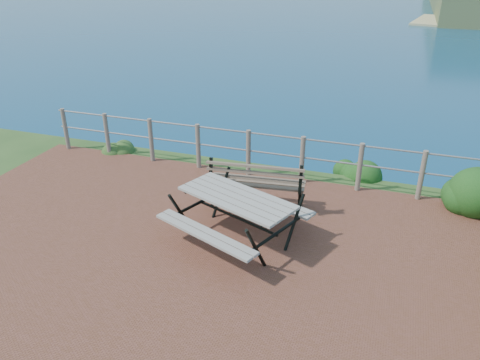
% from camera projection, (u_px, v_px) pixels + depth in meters
% --- Properties ---
extents(ground, '(10.00, 7.00, 0.12)m').
position_uv_depth(ground, '(182.00, 263.00, 7.22)').
color(ground, brown).
rests_on(ground, ground).
extents(safety_railing, '(9.40, 0.10, 1.00)m').
position_uv_depth(safety_railing, '(248.00, 150.00, 9.82)').
color(safety_railing, '#6B5B4C').
rests_on(safety_railing, ground).
extents(picnic_table, '(2.07, 1.56, 0.81)m').
position_uv_depth(picnic_table, '(237.00, 213.00, 7.57)').
color(picnic_table, gray).
rests_on(picnic_table, ground).
extents(park_bench, '(1.79, 0.63, 0.99)m').
position_uv_depth(park_bench, '(257.00, 175.00, 8.56)').
color(park_bench, brown).
rests_on(park_bench, ground).
extents(shrub_right_edge, '(0.97, 0.97, 1.38)m').
position_uv_depth(shrub_right_edge, '(474.00, 208.00, 8.79)').
color(shrub_right_edge, '#164916').
rests_on(shrub_right_edge, ground).
extents(shrub_lip_west, '(0.69, 0.69, 0.40)m').
position_uv_depth(shrub_lip_west, '(120.00, 150.00, 11.35)').
color(shrub_lip_west, '#274C1C').
rests_on(shrub_lip_west, ground).
extents(shrub_lip_east, '(0.74, 0.74, 0.46)m').
position_uv_depth(shrub_lip_east, '(355.00, 171.00, 10.24)').
color(shrub_lip_east, '#164916').
rests_on(shrub_lip_east, ground).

